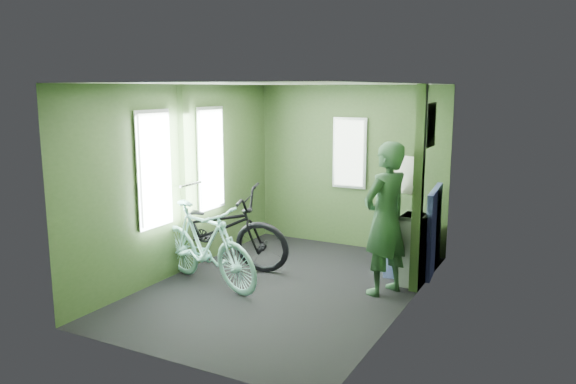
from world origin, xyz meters
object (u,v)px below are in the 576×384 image
passenger (385,219)px  bicycle_black (212,269)px  waste_box (412,250)px  bicycle_mint (206,286)px  bench_seat (416,245)px

passenger → bicycle_black: bearing=-61.0°
waste_box → bicycle_mint: bearing=-150.6°
bicycle_mint → waste_box: size_ratio=2.00×
bicycle_mint → waste_box: (2.08, 1.17, 0.41)m
bicycle_black → bench_seat: bench_seat is taller
bicycle_mint → passenger: 2.19m
bicycle_black → bench_seat: size_ratio=1.92×
waste_box → passenger: bearing=-114.6°
passenger → bench_seat: bearing=-161.1°
bicycle_black → waste_box: bearing=-85.7°
bench_seat → passenger: bearing=-101.2°
passenger → bench_seat: (0.09, 1.01, -0.54)m
bicycle_black → passenger: 2.35m
bicycle_mint → passenger: passenger is taller
passenger → waste_box: (0.20, 0.43, -0.44)m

